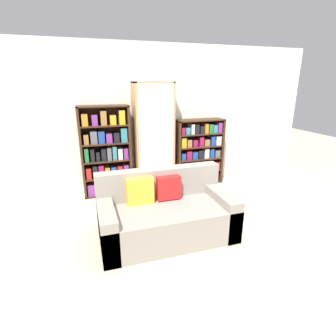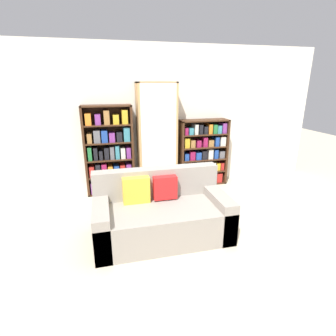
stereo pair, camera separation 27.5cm
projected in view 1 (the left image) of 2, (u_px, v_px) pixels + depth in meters
ground_plane at (193, 246)px, 3.38m from camera, size 16.00×16.00×0.00m
wall_back at (149, 119)px, 5.02m from camera, size 6.82×0.06×2.70m
couch at (165, 215)px, 3.54m from camera, size 1.77×0.91×0.87m
bookshelf_left at (106, 153)px, 4.76m from camera, size 0.88×0.32×1.64m
display_cabinet at (154, 138)px, 4.94m from camera, size 0.72×0.36×2.02m
bookshelf_right at (199, 153)px, 5.34m from camera, size 0.98×0.32×1.32m
wine_bottle at (196, 187)px, 4.89m from camera, size 0.08×0.08×0.35m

